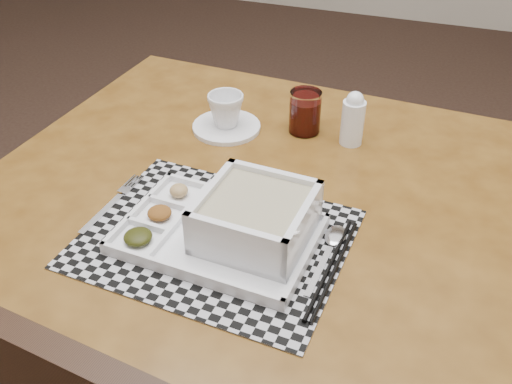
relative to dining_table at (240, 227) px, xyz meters
The scene contains 11 objects.
floor 1.11m from the dining_table, 123.33° to the left, with size 5.00×5.00×0.00m, color black.
dining_table is the anchor object (origin of this frame).
placemat 0.15m from the dining_table, 87.30° to the right, with size 0.43×0.34×0.00m, color #A9A8B0.
serving_tray 0.17m from the dining_table, 65.33° to the right, with size 0.33×0.24×0.09m.
fork 0.25m from the dining_table, 154.30° to the right, with size 0.03×0.19×0.00m.
spoon 0.22m from the dining_table, 19.79° to the right, with size 0.04×0.18×0.01m.
chopsticks 0.26m from the dining_table, 33.00° to the right, with size 0.03×0.24×0.01m.
saucer 0.26m from the dining_table, 117.48° to the left, with size 0.15×0.15×0.01m, color white.
cup 0.28m from the dining_table, 117.48° to the left, with size 0.08×0.08×0.07m, color white.
juice_glass 0.30m from the dining_table, 79.83° to the left, with size 0.07×0.07×0.09m.
creamer_bottle 0.33m from the dining_table, 58.97° to the left, with size 0.05×0.05×0.12m.
Camera 1 is at (0.80, -1.53, 1.38)m, focal length 40.00 mm.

